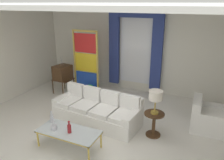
% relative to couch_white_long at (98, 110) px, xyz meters
% --- Properties ---
extents(ground_plane, '(16.00, 16.00, 0.00)m').
position_rel_couch_white_long_xyz_m(ground_plane, '(0.29, -0.43, -0.31)').
color(ground_plane, white).
extents(wall_rear, '(8.00, 0.12, 3.00)m').
position_rel_couch_white_long_xyz_m(wall_rear, '(0.29, 2.63, 1.19)').
color(wall_rear, white).
rests_on(wall_rear, ground).
extents(wall_left, '(0.12, 7.00, 3.00)m').
position_rel_couch_white_long_xyz_m(wall_left, '(-3.37, 0.17, 1.19)').
color(wall_left, white).
rests_on(wall_left, ground).
extents(ceiling_slab, '(8.00, 7.60, 0.04)m').
position_rel_couch_white_long_xyz_m(ceiling_slab, '(0.29, 0.37, 2.71)').
color(ceiling_slab, white).
extents(curtained_window, '(2.00, 0.17, 2.70)m').
position_rel_couch_white_long_xyz_m(curtained_window, '(0.16, 2.47, 1.44)').
color(curtained_window, white).
rests_on(curtained_window, ground).
extents(couch_white_long, '(2.41, 1.13, 0.86)m').
position_rel_couch_white_long_xyz_m(couch_white_long, '(0.00, 0.00, 0.00)').
color(couch_white_long, white).
rests_on(couch_white_long, ground).
extents(coffee_table, '(1.38, 0.62, 0.41)m').
position_rel_couch_white_long_xyz_m(coffee_table, '(-0.03, -1.30, 0.07)').
color(coffee_table, silver).
rests_on(coffee_table, ground).
extents(bottle_blue_decanter, '(0.13, 0.13, 0.21)m').
position_rel_couch_white_long_xyz_m(bottle_blue_decanter, '(-0.36, -1.39, 0.17)').
color(bottle_blue_decanter, silver).
rests_on(bottle_blue_decanter, coffee_table).
extents(bottle_crystal_tall, '(0.08, 0.08, 0.29)m').
position_rel_couch_white_long_xyz_m(bottle_crystal_tall, '(0.02, -1.35, 0.22)').
color(bottle_crystal_tall, maroon).
rests_on(bottle_crystal_tall, coffee_table).
extents(bottle_amber_squat, '(0.08, 0.08, 0.29)m').
position_rel_couch_white_long_xyz_m(bottle_amber_squat, '(-0.61, -1.15, 0.22)').
color(bottle_amber_squat, silver).
rests_on(bottle_amber_squat, coffee_table).
extents(vintage_tv, '(0.62, 0.66, 1.35)m').
position_rel_couch_white_long_xyz_m(vintage_tv, '(-2.05, 1.26, 0.42)').
color(vintage_tv, '#472D19').
rests_on(vintage_tv, ground).
extents(armchair_white, '(0.85, 0.84, 0.80)m').
position_rel_couch_white_long_xyz_m(armchair_white, '(2.67, 0.75, -0.02)').
color(armchair_white, white).
rests_on(armchair_white, ground).
extents(stained_glass_divider, '(0.95, 0.05, 2.20)m').
position_rel_couch_white_long_xyz_m(stained_glass_divider, '(-1.31, 1.61, 0.75)').
color(stained_glass_divider, gold).
rests_on(stained_glass_divider, ground).
extents(peacock_figurine, '(0.44, 0.60, 0.50)m').
position_rel_couch_white_long_xyz_m(peacock_figurine, '(-1.01, 1.21, -0.09)').
color(peacock_figurine, beige).
rests_on(peacock_figurine, ground).
extents(round_side_table, '(0.48, 0.48, 0.59)m').
position_rel_couch_white_long_xyz_m(round_side_table, '(1.55, -0.08, 0.05)').
color(round_side_table, '#472D19').
rests_on(round_side_table, ground).
extents(table_lamp_brass, '(0.32, 0.32, 0.57)m').
position_rel_couch_white_long_xyz_m(table_lamp_brass, '(1.55, -0.08, 0.72)').
color(table_lamp_brass, '#B29338').
rests_on(table_lamp_brass, round_side_table).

